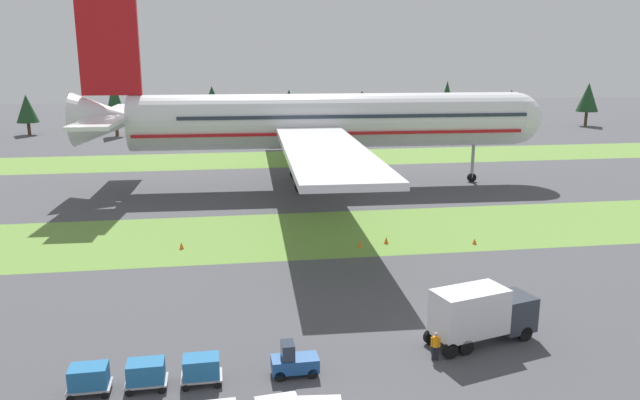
{
  "coord_description": "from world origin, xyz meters",
  "views": [
    {
      "loc": [
        -5.1,
        -24.54,
        17.57
      ],
      "look_at": [
        3.28,
        30.94,
        4.0
      ],
      "focal_mm": 34.69,
      "sensor_mm": 36.0,
      "label": 1
    }
  ],
  "objects_px": {
    "baggage_tug": "(294,362)",
    "cargo_dolly_second": "(146,372)",
    "ground_crew_marshaller": "(435,345)",
    "taxiway_marker_2": "(360,243)",
    "catering_truck": "(481,313)",
    "taxiway_marker_0": "(475,241)",
    "taxiway_marker_3": "(181,246)",
    "airliner": "(317,121)",
    "taxiway_marker_1": "(386,240)",
    "cargo_dolly_third": "(89,377)",
    "cargo_dolly_lead": "(201,368)"
  },
  "relations": [
    {
      "from": "baggage_tug",
      "to": "ground_crew_marshaller",
      "type": "height_order",
      "value": "baggage_tug"
    },
    {
      "from": "airliner",
      "to": "taxiway_marker_1",
      "type": "relative_size",
      "value": 114.09
    },
    {
      "from": "airliner",
      "to": "taxiway_marker_2",
      "type": "height_order",
      "value": "airliner"
    },
    {
      "from": "ground_crew_marshaller",
      "to": "taxiway_marker_1",
      "type": "distance_m",
      "value": 22.43
    },
    {
      "from": "ground_crew_marshaller",
      "to": "taxiway_marker_2",
      "type": "bearing_deg",
      "value": 107.34
    },
    {
      "from": "taxiway_marker_0",
      "to": "catering_truck",
      "type": "bearing_deg",
      "value": -111.39
    },
    {
      "from": "baggage_tug",
      "to": "cargo_dolly_second",
      "type": "height_order",
      "value": "baggage_tug"
    },
    {
      "from": "ground_crew_marshaller",
      "to": "taxiway_marker_1",
      "type": "height_order",
      "value": "ground_crew_marshaller"
    },
    {
      "from": "cargo_dolly_lead",
      "to": "taxiway_marker_2",
      "type": "distance_m",
      "value": 26.0
    },
    {
      "from": "baggage_tug",
      "to": "cargo_dolly_lead",
      "type": "height_order",
      "value": "baggage_tug"
    },
    {
      "from": "taxiway_marker_3",
      "to": "taxiway_marker_2",
      "type": "bearing_deg",
      "value": -6.61
    },
    {
      "from": "cargo_dolly_lead",
      "to": "taxiway_marker_2",
      "type": "bearing_deg",
      "value": 147.06
    },
    {
      "from": "cargo_dolly_lead",
      "to": "ground_crew_marshaller",
      "type": "bearing_deg",
      "value": 91.15
    },
    {
      "from": "baggage_tug",
      "to": "ground_crew_marshaller",
      "type": "bearing_deg",
      "value": 91.85
    },
    {
      "from": "catering_truck",
      "to": "taxiway_marker_0",
      "type": "bearing_deg",
      "value": 143.32
    },
    {
      "from": "catering_truck",
      "to": "taxiway_marker_3",
      "type": "bearing_deg",
      "value": -153.21
    },
    {
      "from": "cargo_dolly_third",
      "to": "taxiway_marker_2",
      "type": "relative_size",
      "value": 3.26
    },
    {
      "from": "cargo_dolly_lead",
      "to": "cargo_dolly_second",
      "type": "height_order",
      "value": "same"
    },
    {
      "from": "cargo_dolly_third",
      "to": "airliner",
      "type": "bearing_deg",
      "value": 157.12
    },
    {
      "from": "taxiway_marker_2",
      "to": "taxiway_marker_3",
      "type": "xyz_separation_m",
      "value": [
        -16.23,
        1.88,
        -0.02
      ]
    },
    {
      "from": "catering_truck",
      "to": "taxiway_marker_2",
      "type": "height_order",
      "value": "catering_truck"
    },
    {
      "from": "cargo_dolly_lead",
      "to": "taxiway_marker_0",
      "type": "distance_m",
      "value": 32.43
    },
    {
      "from": "cargo_dolly_second",
      "to": "taxiway_marker_2",
      "type": "height_order",
      "value": "cargo_dolly_second"
    },
    {
      "from": "cargo_dolly_lead",
      "to": "ground_crew_marshaller",
      "type": "height_order",
      "value": "ground_crew_marshaller"
    },
    {
      "from": "ground_crew_marshaller",
      "to": "taxiway_marker_2",
      "type": "relative_size",
      "value": 2.54
    },
    {
      "from": "cargo_dolly_lead",
      "to": "cargo_dolly_second",
      "type": "distance_m",
      "value": 2.9
    },
    {
      "from": "cargo_dolly_lead",
      "to": "catering_truck",
      "type": "distance_m",
      "value": 17.08
    },
    {
      "from": "airliner",
      "to": "taxiway_marker_0",
      "type": "xyz_separation_m",
      "value": [
        10.8,
        -27.68,
        -8.41
      ]
    },
    {
      "from": "taxiway_marker_1",
      "to": "taxiway_marker_2",
      "type": "height_order",
      "value": "taxiway_marker_2"
    },
    {
      "from": "baggage_tug",
      "to": "taxiway_marker_2",
      "type": "xyz_separation_m",
      "value": [
        8.55,
        22.03,
        -0.47
      ]
    },
    {
      "from": "airliner",
      "to": "cargo_dolly_third",
      "type": "xyz_separation_m",
      "value": [
        -19.33,
        -49.26,
        -7.77
      ]
    },
    {
      "from": "airliner",
      "to": "taxiway_marker_3",
      "type": "relative_size",
      "value": 117.07
    },
    {
      "from": "cargo_dolly_second",
      "to": "cargo_dolly_third",
      "type": "height_order",
      "value": "same"
    },
    {
      "from": "ground_crew_marshaller",
      "to": "taxiway_marker_2",
      "type": "xyz_separation_m",
      "value": [
        0.21,
        21.55,
        -0.6
      ]
    },
    {
      "from": "baggage_tug",
      "to": "taxiway_marker_3",
      "type": "distance_m",
      "value": 25.12
    },
    {
      "from": "cargo_dolly_lead",
      "to": "taxiway_marker_3",
      "type": "relative_size",
      "value": 3.47
    },
    {
      "from": "cargo_dolly_second",
      "to": "taxiway_marker_3",
      "type": "height_order",
      "value": "cargo_dolly_second"
    },
    {
      "from": "taxiway_marker_0",
      "to": "baggage_tug",
      "type": "bearing_deg",
      "value": -132.19
    },
    {
      "from": "cargo_dolly_second",
      "to": "taxiway_marker_0",
      "type": "height_order",
      "value": "cargo_dolly_second"
    },
    {
      "from": "taxiway_marker_0",
      "to": "taxiway_marker_3",
      "type": "height_order",
      "value": "taxiway_marker_3"
    },
    {
      "from": "baggage_tug",
      "to": "taxiway_marker_3",
      "type": "relative_size",
      "value": 4.08
    },
    {
      "from": "cargo_dolly_lead",
      "to": "taxiway_marker_2",
      "type": "relative_size",
      "value": 3.26
    },
    {
      "from": "cargo_dolly_second",
      "to": "taxiway_marker_1",
      "type": "xyz_separation_m",
      "value": [
        19.12,
        22.92,
        -0.59
      ]
    },
    {
      "from": "airliner",
      "to": "taxiway_marker_0",
      "type": "distance_m",
      "value": 30.88
    },
    {
      "from": "ground_crew_marshaller",
      "to": "taxiway_marker_3",
      "type": "relative_size",
      "value": 2.7
    },
    {
      "from": "taxiway_marker_0",
      "to": "taxiway_marker_1",
      "type": "height_order",
      "value": "taxiway_marker_1"
    },
    {
      "from": "cargo_dolly_second",
      "to": "ground_crew_marshaller",
      "type": "relative_size",
      "value": 1.29
    },
    {
      "from": "cargo_dolly_second",
      "to": "cargo_dolly_third",
      "type": "distance_m",
      "value": 2.9
    },
    {
      "from": "airliner",
      "to": "ground_crew_marshaller",
      "type": "distance_m",
      "value": 49.12
    },
    {
      "from": "cargo_dolly_second",
      "to": "catering_truck",
      "type": "xyz_separation_m",
      "value": [
        19.78,
        2.49,
        1.03
      ]
    }
  ]
}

